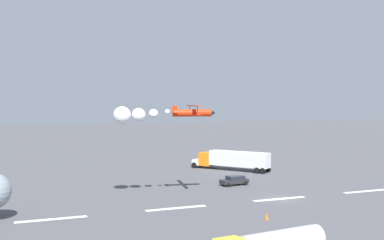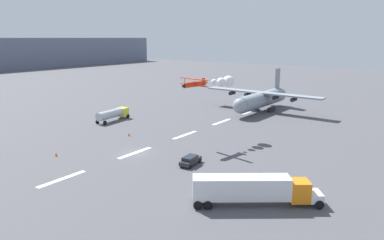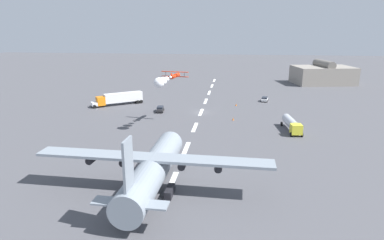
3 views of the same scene
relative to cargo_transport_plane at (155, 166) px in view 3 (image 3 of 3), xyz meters
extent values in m
plane|color=#4C4C51|center=(-47.11, 2.13, -3.52)|extent=(440.00, 440.00, 0.00)
cube|color=white|center=(-107.56, 2.13, -3.52)|extent=(8.00, 0.90, 0.01)
cube|color=white|center=(-92.44, 2.13, -3.52)|extent=(8.00, 0.90, 0.01)
cube|color=white|center=(-77.33, 2.13, -3.52)|extent=(8.00, 0.90, 0.01)
cube|color=white|center=(-62.22, 2.13, -3.52)|extent=(8.00, 0.90, 0.01)
cube|color=white|center=(-47.11, 2.13, -3.52)|extent=(8.00, 0.90, 0.01)
cube|color=white|center=(-31.99, 2.13, -3.52)|extent=(8.00, 0.90, 0.01)
cube|color=white|center=(-16.88, 2.13, -3.52)|extent=(8.00, 0.90, 0.01)
cube|color=white|center=(-1.77, 2.13, -3.52)|extent=(8.00, 0.90, 0.01)
cylinder|color=gray|center=(1.22, -0.03, -0.18)|extent=(24.04, 4.87, 4.29)
sphere|color=gray|center=(-10.74, 0.26, -0.18)|extent=(4.07, 4.07, 4.07)
cube|color=gray|center=(1.22, -0.03, 1.75)|extent=(4.05, 34.60, 0.40)
cylinder|color=black|center=(1.06, 9.47, 0.85)|extent=(2.43, 1.16, 1.10)
cylinder|color=black|center=(0.93, 4.29, 0.85)|extent=(2.43, 1.16, 1.10)
cylinder|color=black|center=(0.72, -4.34, 0.85)|extent=(2.43, 1.16, 1.10)
cylinder|color=black|center=(0.59, -9.51, 0.85)|extent=(2.43, 1.16, 1.10)
cube|color=gray|center=(11.28, -0.28, 4.96)|extent=(2.81, 0.37, 6.00)
cube|color=gray|center=(11.28, -0.28, 0.12)|extent=(2.22, 9.05, 0.24)
cube|color=black|center=(2.16, -2.70, -2.92)|extent=(3.22, 1.08, 1.20)
cube|color=black|center=(2.29, 2.59, -2.92)|extent=(3.22, 1.08, 1.20)
cylinder|color=red|center=(-36.40, -3.49, 8.29)|extent=(5.48, 1.91, 1.01)
cube|color=red|center=(-36.59, -3.45, 8.14)|extent=(1.73, 7.02, 0.12)
cube|color=red|center=(-36.59, -3.45, 9.29)|extent=(1.73, 7.02, 0.12)
cylinder|color=black|center=(-37.01, -5.88, 8.72)|extent=(0.08, 0.08, 1.15)
cylinder|color=black|center=(-36.18, -1.03, 8.72)|extent=(0.08, 0.08, 1.15)
cube|color=red|center=(-34.01, -3.90, 8.74)|extent=(0.71, 0.22, 1.10)
cube|color=red|center=(-34.01, -3.90, 8.34)|extent=(0.93, 2.07, 0.08)
cone|color=black|center=(-39.39, -2.97, 8.29)|extent=(0.84, 0.96, 0.86)
sphere|color=white|center=(-32.93, -3.91, 8.45)|extent=(0.70, 0.70, 0.70)
sphere|color=white|center=(-31.11, -4.47, 8.23)|extent=(1.24, 1.24, 1.24)
sphere|color=white|center=(-29.14, -4.95, 8.04)|extent=(1.89, 1.89, 1.89)
sphere|color=white|center=(-26.94, -5.35, 8.03)|extent=(2.39, 2.39, 2.39)
cube|color=silver|center=(-48.63, -30.65, -2.42)|extent=(2.96, 2.77, 1.10)
cube|color=orange|center=(-49.82, -29.04, -1.67)|extent=(3.44, 3.42, 2.60)
cube|color=silver|center=(-54.11, -23.26, -1.22)|extent=(9.15, 11.12, 2.80)
cylinder|color=black|center=(-47.51, -30.06, -2.97)|extent=(0.94, 1.09, 1.10)
cylinder|color=black|center=(-55.61, -19.15, -2.97)|extent=(0.94, 1.09, 1.10)
cylinder|color=black|center=(-56.32, -18.18, -2.97)|extent=(0.94, 1.09, 1.10)
cylinder|color=black|center=(-49.51, -31.55, -2.97)|extent=(0.94, 1.09, 1.10)
cylinder|color=black|center=(-57.61, -20.64, -2.97)|extent=(0.94, 1.09, 1.10)
cylinder|color=black|center=(-58.33, -19.67, -2.97)|extent=(0.94, 1.09, 1.10)
cube|color=yellow|center=(-28.14, 25.31, -1.92)|extent=(2.46, 2.63, 2.20)
cylinder|color=#B7BCC6|center=(-33.04, 24.76, -1.67)|extent=(7.85, 2.95, 2.10)
cylinder|color=black|center=(-27.68, 26.57, -3.02)|extent=(1.03, 0.43, 1.00)
cylinder|color=black|center=(-36.19, 25.61, -3.02)|extent=(1.03, 0.43, 1.00)
cylinder|color=black|center=(-27.41, 24.19, -3.02)|extent=(1.03, 0.43, 1.00)
cylinder|color=black|center=(-35.92, 23.23, -3.02)|extent=(1.03, 0.43, 1.00)
cube|color=#262628|center=(-46.15, -9.69, -2.88)|extent=(4.74, 2.30, 0.65)
cube|color=#1E232D|center=(-46.35, -9.71, -2.28)|extent=(2.91, 1.95, 0.55)
cylinder|color=black|center=(-44.67, -8.62, -3.20)|extent=(0.66, 0.29, 0.64)
cylinder|color=black|center=(-47.84, -8.97, -3.20)|extent=(0.66, 0.29, 0.64)
cylinder|color=black|center=(-44.47, -10.41, -3.20)|extent=(0.66, 0.29, 0.64)
cylinder|color=black|center=(-47.64, -10.76, -3.20)|extent=(0.66, 0.29, 0.64)
cube|color=white|center=(-64.24, 21.44, -2.88)|extent=(4.31, 2.55, 0.65)
cube|color=#1E232D|center=(-64.05, 21.40, -2.28)|extent=(2.70, 2.09, 0.55)
cylinder|color=black|center=(-65.80, 20.83, -3.20)|extent=(0.67, 0.34, 0.64)
cylinder|color=black|center=(-63.03, 20.29, -3.20)|extent=(0.67, 0.34, 0.64)
cylinder|color=black|center=(-65.46, 22.60, -3.20)|extent=(0.67, 0.34, 0.64)
cylinder|color=black|center=(-62.68, 22.05, -3.20)|extent=(0.67, 0.34, 0.64)
cube|color=gray|center=(-104.37, 49.26, 0.19)|extent=(20.32, 26.87, 7.41)
cylinder|color=slate|center=(-104.37, 49.26, 4.79)|extent=(15.52, 6.47, 3.60)
cone|color=orange|center=(-56.54, 12.10, -3.15)|extent=(0.44, 0.44, 0.75)
cone|color=orange|center=(-39.60, 11.31, -3.15)|extent=(0.44, 0.44, 0.75)
camera|label=1|loc=(-11.78, 57.93, 10.01)|focal=44.59mm
camera|label=2|loc=(-90.93, -42.41, 16.84)|focal=33.38mm
camera|label=3|loc=(44.40, 11.22, 19.68)|focal=30.88mm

